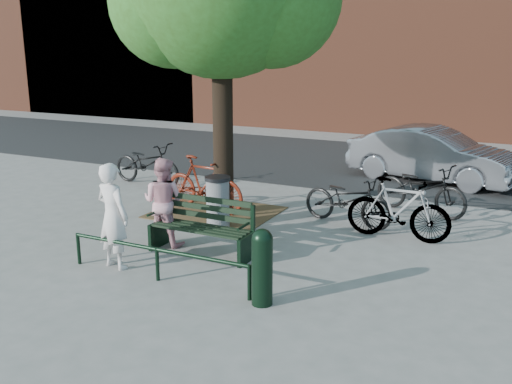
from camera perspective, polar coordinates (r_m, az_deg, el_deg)
The scene contains 15 objects.
ground at distance 9.48m, azimuth -5.51°, elevation -6.22°, with size 90.00×90.00×0.00m, color gray.
dirt_pit at distance 11.75m, azimuth -4.05°, elevation -2.03°, with size 2.40×2.00×0.02m, color brown.
road at distance 17.03m, azimuth 9.65°, elevation 2.94°, with size 40.00×7.00×0.01m, color black.
park_bench at distance 9.39m, azimuth -5.33°, elevation -3.33°, with size 1.74×0.54×0.97m.
guard_railing at distance 8.41m, azimuth -9.88°, elevation -6.17°, with size 3.06×0.06×0.51m.
person_left at distance 8.93m, azimuth -14.12°, elevation -2.34°, with size 0.60×0.39×1.65m, color silver.
person_right at distance 9.80m, azimuth -9.25°, elevation -0.97°, with size 0.74×0.58×1.52m, color #D2909B.
bollard at distance 7.50m, azimuth 0.62°, elevation -7.25°, with size 0.28×0.28×1.05m.
litter_bin at distance 10.70m, azimuth -3.84°, elevation -0.99°, with size 0.48×0.48×0.98m.
bicycle_a at distance 14.26m, azimuth -10.85°, elevation 2.81°, with size 0.70×2.00×1.05m, color black.
bicycle_b at distance 11.74m, azimuth -5.24°, elevation 0.79°, with size 0.54×1.92×1.15m, color #5C190D.
bicycle_c at distance 11.00m, azimuth 9.16°, elevation -0.76°, with size 0.65×1.85×0.97m, color black.
bicycle_d at distance 10.31m, azimuth 14.05°, elevation -1.68°, with size 0.52×1.83×1.10m, color gray.
bicycle_e at distance 12.03m, azimuth 16.16°, elevation 0.36°, with size 0.70×2.00×1.05m, color black.
parked_car at distance 14.97m, azimuth 17.23°, elevation 3.57°, with size 1.45×4.15×1.37m, color gray.
Camera 1 is at (4.71, -7.52, 3.32)m, focal length 40.00 mm.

